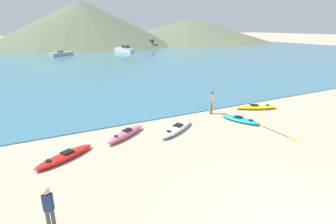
{
  "coord_description": "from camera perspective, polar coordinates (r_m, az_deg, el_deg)",
  "views": [
    {
      "loc": [
        -6.59,
        -3.96,
        5.91
      ],
      "look_at": [
        1.0,
        10.65,
        0.5
      ],
      "focal_mm": 28.0,
      "sensor_mm": 36.0,
      "label": 1
    }
  ],
  "objects": [
    {
      "name": "bay_water",
      "position": [
        50.63,
        -20.13,
        10.43
      ],
      "size": [
        160.0,
        70.0,
        0.06
      ],
      "primitive_type": "cube",
      "color": "teal",
      "rests_on": "ground_plane"
    },
    {
      "name": "far_hill_midleft",
      "position": [
        94.27,
        -22.99,
        15.1
      ],
      "size": [
        55.81,
        55.81,
        6.21
      ],
      "primitive_type": "cone",
      "color": "#5B664C",
      "rests_on": "ground_plane"
    },
    {
      "name": "far_hill_midright",
      "position": [
        92.73,
        -18.09,
        17.93
      ],
      "size": [
        58.44,
        58.44,
        13.72
      ],
      "primitive_type": "cone",
      "color": "#5B664C",
      "rests_on": "ground_plane"
    },
    {
      "name": "far_hill_right",
      "position": [
        111.08,
        4.85,
        17.4
      ],
      "size": [
        63.79,
        63.79,
        9.03
      ],
      "primitive_type": "cone",
      "color": "#5B664C",
      "rests_on": "ground_plane"
    },
    {
      "name": "kayak_on_sand_0",
      "position": [
        15.44,
        1.89,
        -3.66
      ],
      "size": [
        3.17,
        2.32,
        0.37
      ],
      "color": "white",
      "rests_on": "ground_plane"
    },
    {
      "name": "kayak_on_sand_1",
      "position": [
        20.63,
        18.61,
        1.02
      ],
      "size": [
        3.14,
        1.94,
        0.35
      ],
      "color": "yellow",
      "rests_on": "ground_plane"
    },
    {
      "name": "kayak_on_sand_2",
      "position": [
        14.86,
        -9.2,
        -4.73
      ],
      "size": [
        2.81,
        2.1,
        0.41
      ],
      "color": "#E5668C",
      "rests_on": "ground_plane"
    },
    {
      "name": "kayak_on_sand_3",
      "position": [
        17.65,
        15.43,
        -1.59
      ],
      "size": [
        1.66,
        2.7,
        0.31
      ],
      "color": "teal",
      "rests_on": "ground_plane"
    },
    {
      "name": "kayak_on_sand_4",
      "position": [
        13.25,
        -21.55,
        -8.95
      ],
      "size": [
        2.98,
        2.08,
        0.34
      ],
      "color": "red",
      "rests_on": "ground_plane"
    },
    {
      "name": "person_near_foreground",
      "position": [
        8.82,
        -24.53,
        -18.35
      ],
      "size": [
        0.32,
        0.26,
        1.56
      ],
      "color": "#4C4C4C",
      "rests_on": "ground_plane"
    },
    {
      "name": "person_near_waterline",
      "position": [
        18.54,
        9.43,
        2.42
      ],
      "size": [
        0.34,
        0.29,
        1.66
      ],
      "color": "gray",
      "rests_on": "ground_plane"
    },
    {
      "name": "moored_boat_1",
      "position": [
        59.86,
        -22.24,
        11.67
      ],
      "size": [
        4.93,
        3.76,
        1.2
      ],
      "color": "#B2B2B7",
      "rests_on": "bay_water"
    },
    {
      "name": "moored_boat_2",
      "position": [
        63.88,
        -9.46,
        13.2
      ],
      "size": [
        3.51,
        5.45,
        1.63
      ],
      "color": "white",
      "rests_on": "bay_water"
    },
    {
      "name": "moored_boat_3",
      "position": [
        76.02,
        -3.39,
        14.35
      ],
      "size": [
        3.59,
        3.23,
        2.32
      ],
      "color": "#B2B2B7",
      "rests_on": "bay_water"
    },
    {
      "name": "loose_paddle",
      "position": [
        16.63,
        22.38,
        -4.01
      ],
      "size": [
        0.22,
        2.78,
        0.03
      ],
      "color": "black",
      "rests_on": "ground_plane"
    }
  ]
}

